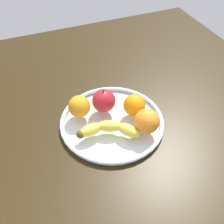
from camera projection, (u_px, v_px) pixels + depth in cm
name	position (u px, v px, depth cm)	size (l,w,h in cm)	color
ground_plane	(112.00, 128.00, 76.17)	(123.55, 123.55, 4.00)	black
fruit_bowl	(112.00, 122.00, 74.10)	(29.91, 29.91, 1.80)	silver
banana	(108.00, 129.00, 68.82)	(16.69, 9.70, 3.17)	yellow
apple	(104.00, 101.00, 73.99)	(6.84, 6.84, 7.64)	#AE1F2A
orange_front_left	(79.00, 106.00, 72.71)	(6.31, 6.31, 6.31)	orange
orange_center	(147.00, 121.00, 68.33)	(6.81, 6.81, 6.81)	orange
orange_back_right	(134.00, 105.00, 73.09)	(6.31, 6.31, 6.31)	orange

